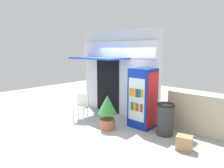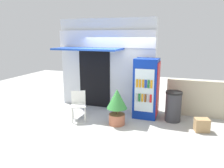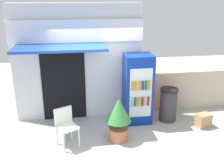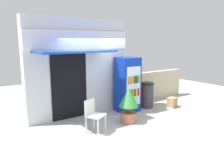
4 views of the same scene
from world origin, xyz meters
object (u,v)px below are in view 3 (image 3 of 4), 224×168
(drink_cooler, at_px, (138,89))
(potted_plant_near_shop, at_px, (119,116))
(cardboard_box, at_px, (203,120))
(plastic_chair, at_px, (66,124))
(trash_bin, at_px, (168,104))

(drink_cooler, xyz_separation_m, potted_plant_near_shop, (-0.68, -0.90, -0.32))
(drink_cooler, height_order, cardboard_box, drink_cooler)
(plastic_chair, xyz_separation_m, trash_bin, (2.76, 0.83, -0.06))
(trash_bin, relative_size, cardboard_box, 2.47)
(drink_cooler, height_order, plastic_chair, drink_cooler)
(plastic_chair, bearing_deg, cardboard_box, 5.08)
(drink_cooler, distance_m, trash_bin, 0.98)
(plastic_chair, bearing_deg, potted_plant_near_shop, 0.83)
(potted_plant_near_shop, relative_size, cardboard_box, 2.85)
(drink_cooler, distance_m, potted_plant_near_shop, 1.17)
(plastic_chair, xyz_separation_m, cardboard_box, (3.56, 0.32, -0.35))
(potted_plant_near_shop, bearing_deg, cardboard_box, 7.30)
(plastic_chair, xyz_separation_m, potted_plant_near_shop, (1.23, 0.02, 0.09))
(drink_cooler, relative_size, potted_plant_near_shop, 1.76)
(cardboard_box, bearing_deg, trash_bin, 147.40)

